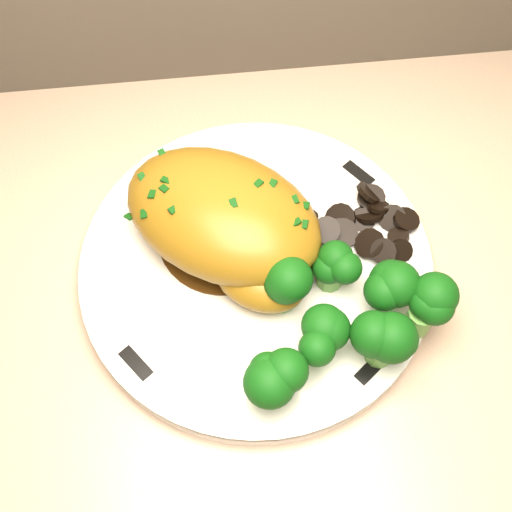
{
  "coord_description": "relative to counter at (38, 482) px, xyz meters",
  "views": [
    {
      "loc": [
        -0.04,
        1.49,
        1.45
      ],
      "look_at": [
        -0.01,
        1.74,
        0.97
      ],
      "focal_mm": 45.0,
      "sensor_mm": 36.0,
      "label": 1
    }
  ],
  "objects": [
    {
      "name": "counter",
      "position": [
        0.0,
        0.0,
        0.0
      ],
      "size": [
        2.17,
        0.72,
        1.06
      ],
      "color": "brown",
      "rests_on": "ground"
    },
    {
      "name": "plate",
      "position": [
        0.33,
        0.07,
        0.48
      ],
      "size": [
        0.39,
        0.39,
        0.02
      ],
      "primitive_type": "cylinder",
      "rotation": [
        0.0,
        0.0,
        -0.38
      ],
      "color": "white",
      "rests_on": "counter"
    },
    {
      "name": "rim_accent_0",
      "position": [
        0.43,
        0.15,
        0.49
      ],
      "size": [
        0.03,
        0.03,
        0.0
      ],
      "primitive_type": "cube",
      "rotation": [
        0.0,
        0.0,
        2.23
      ],
      "color": "black",
      "rests_on": "plate"
    },
    {
      "name": "rim_accent_1",
      "position": [
        0.25,
        0.17,
        0.49
      ],
      "size": [
        0.03,
        0.03,
        0.0
      ],
      "primitive_type": "cube",
      "rotation": [
        0.0,
        0.0,
        3.8
      ],
      "color": "black",
      "rests_on": "plate"
    },
    {
      "name": "rim_accent_2",
      "position": [
        0.22,
        -0.01,
        0.49
      ],
      "size": [
        0.03,
        0.03,
        0.0
      ],
      "primitive_type": "cube",
      "rotation": [
        0.0,
        0.0,
        5.37
      ],
      "color": "black",
      "rests_on": "plate"
    },
    {
      "name": "rim_accent_3",
      "position": [
        0.41,
        -0.03,
        0.49
      ],
      "size": [
        0.03,
        0.03,
        0.0
      ],
      "primitive_type": "cube",
      "rotation": [
        0.0,
        0.0,
        6.94
      ],
      "color": "black",
      "rests_on": "plate"
    },
    {
      "name": "gravy_pool",
      "position": [
        0.3,
        0.1,
        0.49
      ],
      "size": [
        0.12,
        0.12,
        0.0
      ],
      "primitive_type": "cylinder",
      "color": "#3B210A",
      "rests_on": "plate"
    },
    {
      "name": "chicken_breast",
      "position": [
        0.3,
        0.09,
        0.52
      ],
      "size": [
        0.21,
        0.2,
        0.07
      ],
      "rotation": [
        0.0,
        0.0,
        -0.61
      ],
      "color": "#966919",
      "rests_on": "plate"
    },
    {
      "name": "mushroom_pile",
      "position": [
        0.41,
        0.09,
        0.49
      ],
      "size": [
        0.11,
        0.08,
        0.03
      ],
      "color": "black",
      "rests_on": "plate"
    },
    {
      "name": "broccoli_florets",
      "position": [
        0.39,
        0.0,
        0.52
      ],
      "size": [
        0.15,
        0.12,
        0.05
      ],
      "rotation": [
        0.0,
        0.0,
        -0.17
      ],
      "color": "#5B9740",
      "rests_on": "plate"
    }
  ]
}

